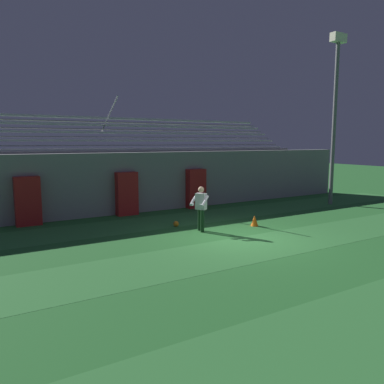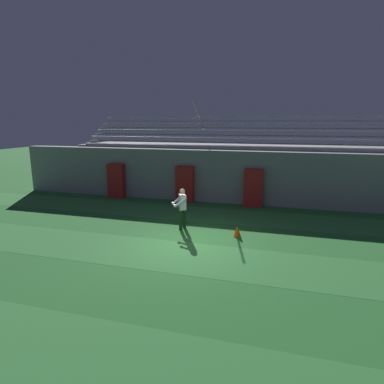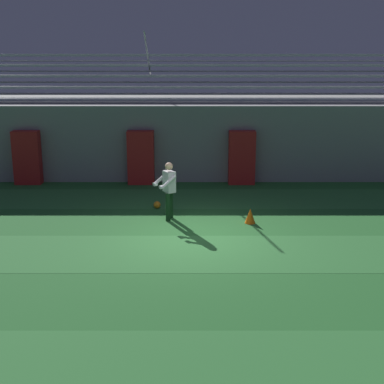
{
  "view_description": "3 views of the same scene",
  "coord_description": "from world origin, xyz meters",
  "px_view_note": "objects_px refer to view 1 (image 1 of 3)",
  "views": [
    {
      "loc": [
        -7.87,
        -9.83,
        3.29
      ],
      "look_at": [
        -0.2,
        2.96,
        1.28
      ],
      "focal_mm": 35.0,
      "sensor_mm": 36.0,
      "label": 1
    },
    {
      "loc": [
        3.11,
        -10.32,
        4.27
      ],
      "look_at": [
        -0.34,
        2.05,
        1.46
      ],
      "focal_mm": 30.0,
      "sensor_mm": 36.0,
      "label": 2
    },
    {
      "loc": [
        0.02,
        -13.06,
        4.63
      ],
      "look_at": [
        -0.03,
        1.5,
        0.84
      ],
      "focal_mm": 50.0,
      "sensor_mm": 36.0,
      "label": 3
    }
  ],
  "objects_px": {
    "padding_pillar_gate_left": "(127,194)",
    "soccer_ball": "(176,224)",
    "padding_pillar_far_left": "(28,201)",
    "traffic_cone": "(255,221)",
    "floodlight_pole": "(335,100)",
    "goalkeeper": "(201,206)",
    "padding_pillar_gate_right": "(196,189)"
  },
  "relations": [
    {
      "from": "goalkeeper",
      "to": "traffic_cone",
      "type": "distance_m",
      "value": 2.44
    },
    {
      "from": "goalkeeper",
      "to": "padding_pillar_gate_right",
      "type": "bearing_deg",
      "value": 60.46
    },
    {
      "from": "padding_pillar_far_left",
      "to": "goalkeeper",
      "type": "height_order",
      "value": "padding_pillar_far_left"
    },
    {
      "from": "traffic_cone",
      "to": "goalkeeper",
      "type": "bearing_deg",
      "value": 171.73
    },
    {
      "from": "goalkeeper",
      "to": "padding_pillar_gate_left",
      "type": "bearing_deg",
      "value": 105.3
    },
    {
      "from": "padding_pillar_gate_left",
      "to": "floodlight_pole",
      "type": "height_order",
      "value": "floodlight_pole"
    },
    {
      "from": "soccer_ball",
      "to": "padding_pillar_far_left",
      "type": "bearing_deg",
      "value": 146.8
    },
    {
      "from": "padding_pillar_gate_left",
      "to": "padding_pillar_gate_right",
      "type": "bearing_deg",
      "value": 0.0
    },
    {
      "from": "goalkeeper",
      "to": "soccer_ball",
      "type": "xyz_separation_m",
      "value": [
        -0.41,
        1.15,
        -0.84
      ]
    },
    {
      "from": "padding_pillar_far_left",
      "to": "traffic_cone",
      "type": "relative_size",
      "value": 4.62
    },
    {
      "from": "padding_pillar_gate_left",
      "to": "padding_pillar_gate_right",
      "type": "xyz_separation_m",
      "value": [
        3.65,
        0.0,
        0.0
      ]
    },
    {
      "from": "padding_pillar_gate_left",
      "to": "floodlight_pole",
      "type": "xyz_separation_m",
      "value": [
        10.35,
        -2.74,
        4.46
      ]
    },
    {
      "from": "padding_pillar_gate_right",
      "to": "traffic_cone",
      "type": "height_order",
      "value": "padding_pillar_gate_right"
    },
    {
      "from": "padding_pillar_gate_left",
      "to": "floodlight_pole",
      "type": "relative_size",
      "value": 0.22
    },
    {
      "from": "soccer_ball",
      "to": "floodlight_pole",
      "type": "bearing_deg",
      "value": 2.75
    },
    {
      "from": "padding_pillar_gate_left",
      "to": "goalkeeper",
      "type": "xyz_separation_m",
      "value": [
        1.19,
        -4.35,
        -0.02
      ]
    },
    {
      "from": "padding_pillar_gate_right",
      "to": "soccer_ball",
      "type": "bearing_deg",
      "value": -131.95
    },
    {
      "from": "padding_pillar_gate_right",
      "to": "soccer_ball",
      "type": "xyz_separation_m",
      "value": [
        -2.88,
        -3.2,
        -0.86
      ]
    },
    {
      "from": "padding_pillar_gate_right",
      "to": "goalkeeper",
      "type": "height_order",
      "value": "padding_pillar_gate_right"
    },
    {
      "from": "padding_pillar_gate_left",
      "to": "padding_pillar_gate_right",
      "type": "height_order",
      "value": "same"
    },
    {
      "from": "padding_pillar_gate_right",
      "to": "soccer_ball",
      "type": "relative_size",
      "value": 8.82
    },
    {
      "from": "padding_pillar_gate_left",
      "to": "padding_pillar_far_left",
      "type": "relative_size",
      "value": 1.0
    },
    {
      "from": "traffic_cone",
      "to": "soccer_ball",
      "type": "bearing_deg",
      "value": 151.37
    },
    {
      "from": "padding_pillar_far_left",
      "to": "floodlight_pole",
      "type": "bearing_deg",
      "value": -10.73
    },
    {
      "from": "padding_pillar_gate_right",
      "to": "padding_pillar_far_left",
      "type": "xyz_separation_m",
      "value": [
        -7.77,
        0.0,
        0.0
      ]
    },
    {
      "from": "soccer_ball",
      "to": "traffic_cone",
      "type": "xyz_separation_m",
      "value": [
        2.71,
        -1.48,
        0.1
      ]
    },
    {
      "from": "floodlight_pole",
      "to": "goalkeeper",
      "type": "xyz_separation_m",
      "value": [
        -9.16,
        -1.61,
        -4.48
      ]
    },
    {
      "from": "padding_pillar_gate_left",
      "to": "floodlight_pole",
      "type": "bearing_deg",
      "value": -14.83
    },
    {
      "from": "padding_pillar_gate_right",
      "to": "floodlight_pole",
      "type": "height_order",
      "value": "floodlight_pole"
    },
    {
      "from": "padding_pillar_far_left",
      "to": "soccer_ball",
      "type": "distance_m",
      "value": 5.91
    },
    {
      "from": "floodlight_pole",
      "to": "soccer_ball",
      "type": "height_order",
      "value": "floodlight_pole"
    },
    {
      "from": "padding_pillar_gate_left",
      "to": "soccer_ball",
      "type": "relative_size",
      "value": 8.82
    }
  ]
}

